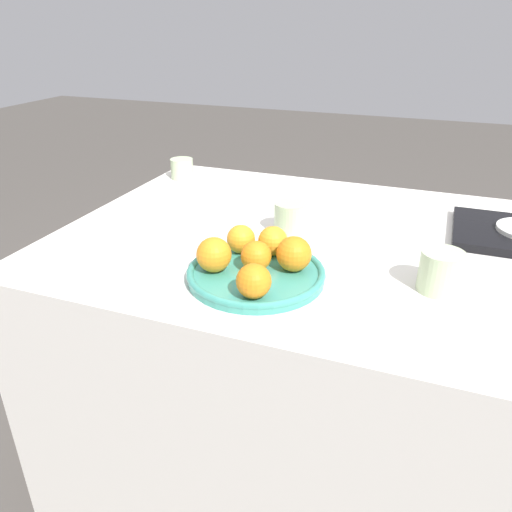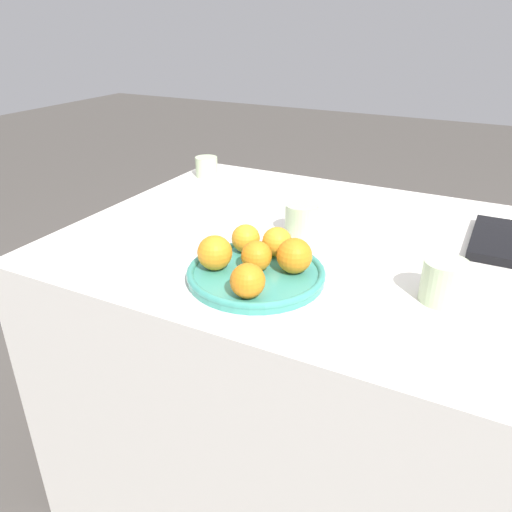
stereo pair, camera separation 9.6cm
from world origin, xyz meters
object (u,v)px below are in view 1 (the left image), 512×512
at_px(fruit_platter, 256,273).
at_px(orange_5, 241,239).
at_px(cup_1, 291,218).
at_px(orange_2, 294,254).
at_px(orange_3, 214,255).
at_px(cup_2, 182,169).
at_px(orange_0, 256,256).
at_px(orange_4, 273,241).
at_px(orange_1, 254,281).
at_px(cup_0, 441,272).

bearing_deg(fruit_platter, orange_5, 130.31).
distance_m(fruit_platter, cup_1, 0.25).
height_order(orange_2, orange_5, orange_2).
relative_size(orange_3, cup_1, 0.88).
bearing_deg(cup_2, orange_0, -49.76).
bearing_deg(orange_3, orange_4, 52.88).
distance_m(fruit_platter, orange_1, 0.10).
xyz_separation_m(cup_0, cup_2, (-0.79, 0.46, -0.01)).
xyz_separation_m(fruit_platter, orange_0, (-0.00, 0.01, 0.03)).
relative_size(fruit_platter, orange_4, 4.41).
bearing_deg(orange_2, orange_0, -158.94).
xyz_separation_m(orange_1, cup_2, (-0.49, 0.64, -0.02)).
bearing_deg(orange_5, cup_1, 71.90).
relative_size(orange_2, cup_1, 0.89).
bearing_deg(cup_0, orange_3, -165.77).
height_order(orange_1, orange_5, orange_1).
bearing_deg(orange_5, fruit_platter, -49.69).
bearing_deg(orange_4, orange_1, -81.88).
xyz_separation_m(fruit_platter, cup_0, (0.34, 0.08, 0.03)).
bearing_deg(orange_0, orange_1, -71.51).
height_order(cup_1, cup_2, cup_1).
relative_size(orange_0, orange_5, 1.01).
bearing_deg(orange_2, cup_0, 9.89).
bearing_deg(cup_0, orange_5, -178.80).
xyz_separation_m(orange_1, cup_1, (-0.04, 0.34, -0.01)).
bearing_deg(orange_4, cup_1, 93.60).
bearing_deg(orange_5, orange_3, -99.85).
height_order(cup_0, cup_1, cup_0).
distance_m(orange_3, cup_0, 0.43).
relative_size(fruit_platter, orange_0, 4.50).
height_order(orange_0, orange_1, orange_1).
relative_size(orange_2, cup_2, 0.99).
distance_m(orange_1, orange_4, 0.18).
bearing_deg(cup_1, orange_5, -108.10).
xyz_separation_m(cup_1, cup_2, (-0.45, 0.30, -0.01)).
bearing_deg(orange_5, orange_2, -16.98).
height_order(orange_3, cup_1, orange_3).
bearing_deg(orange_4, cup_0, -0.79).
height_order(orange_1, orange_2, orange_2).
bearing_deg(orange_3, orange_2, 21.93).
bearing_deg(fruit_platter, orange_1, -71.62).
relative_size(orange_4, cup_2, 0.88).
bearing_deg(cup_1, orange_0, -89.45).
bearing_deg(orange_2, cup_1, 108.60).
bearing_deg(cup_1, cup_0, -25.60).
height_order(orange_1, orange_4, orange_1).
xyz_separation_m(orange_0, cup_0, (0.34, 0.07, -0.01)).
bearing_deg(cup_2, orange_3, -56.34).
bearing_deg(orange_3, cup_2, 123.66).
height_order(orange_4, cup_0, same).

